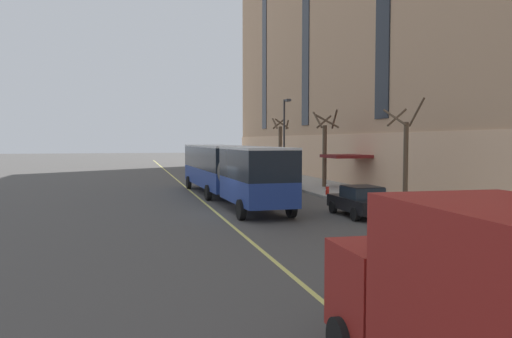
% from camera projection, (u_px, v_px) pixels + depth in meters
% --- Properties ---
extents(ground_plane, '(260.00, 260.00, 0.00)m').
position_uv_depth(ground_plane, '(243.00, 214.00, 26.03)').
color(ground_plane, '#4C4947').
extents(sidewalk, '(5.56, 160.00, 0.15)m').
position_uv_depth(sidewalk, '(382.00, 200.00, 31.28)').
color(sidewalk, '#9E9B93').
rests_on(sidewalk, ground).
extents(city_bus, '(3.60, 19.54, 3.50)m').
position_uv_depth(city_bus, '(227.00, 168.00, 32.31)').
color(city_bus, navy).
rests_on(city_bus, ground).
extents(parked_car_black_0, '(2.03, 4.24, 1.56)m').
position_uv_depth(parked_car_black_0, '(360.00, 201.00, 25.12)').
color(parked_car_black_0, black).
rests_on(parked_car_black_0, ground).
extents(parked_car_green_1, '(2.01, 4.30, 1.56)m').
position_uv_depth(parked_car_green_1, '(230.00, 167.00, 57.18)').
color(parked_car_green_1, '#23603D').
rests_on(parked_car_green_1, ground).
extents(parked_car_white_2, '(2.01, 4.46, 1.56)m').
position_uv_depth(parked_car_white_2, '(474.00, 231.00, 16.90)').
color(parked_car_white_2, silver).
rests_on(parked_car_white_2, ground).
extents(parked_car_darkgray_3, '(2.12, 4.31, 1.56)m').
position_uv_depth(parked_car_darkgray_3, '(278.00, 180.00, 38.92)').
color(parked_car_darkgray_3, '#4C4C51').
rests_on(parked_car_darkgray_3, ground).
extents(parked_car_white_4, '(1.99, 4.23, 1.56)m').
position_uv_depth(parked_car_white_4, '(248.00, 171.00, 49.30)').
color(parked_car_white_4, silver).
rests_on(parked_car_white_4, ground).
extents(street_tree_mid_block, '(1.87, 2.04, 6.06)m').
position_uv_depth(street_tree_mid_block, '(405.00, 155.00, 28.05)').
color(street_tree_mid_block, brown).
rests_on(street_tree_mid_block, sidewalk).
extents(street_tree_far_uptown, '(2.11, 1.93, 6.12)m').
position_uv_depth(street_tree_far_uptown, '(325.00, 148.00, 39.64)').
color(street_tree_far_uptown, brown).
rests_on(street_tree_far_uptown, sidewalk).
extents(street_tree_far_downtown, '(1.72, 1.56, 6.00)m').
position_uv_depth(street_tree_far_downtown, '(280.00, 146.00, 51.33)').
color(street_tree_far_downtown, brown).
rests_on(street_tree_far_downtown, sidewalk).
extents(street_lamp, '(0.36, 1.48, 7.25)m').
position_uv_depth(street_lamp, '(285.00, 132.00, 43.37)').
color(street_lamp, '#2D2D30').
rests_on(street_lamp, sidewalk).
extents(fire_hydrant, '(0.42, 0.24, 0.72)m').
position_uv_depth(fire_hydrant, '(327.00, 190.00, 33.96)').
color(fire_hydrant, red).
rests_on(fire_hydrant, sidewalk).
extents(lane_centerline, '(0.16, 140.00, 0.01)m').
position_uv_depth(lane_centerline, '(210.00, 207.00, 28.61)').
color(lane_centerline, '#E0D66B').
rests_on(lane_centerline, ground).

